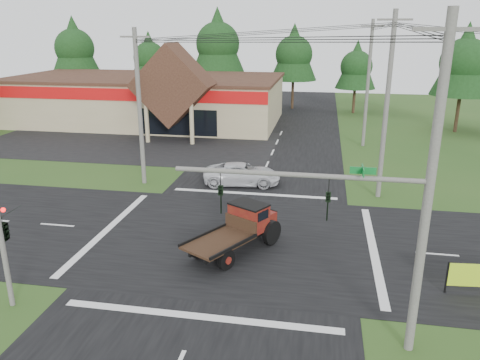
# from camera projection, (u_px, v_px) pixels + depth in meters

# --- Properties ---
(ground) EXTENTS (120.00, 120.00, 0.00)m
(ground) POSITION_uv_depth(u_px,v_px,m) (234.00, 239.00, 24.26)
(ground) COLOR #274A1A
(ground) RESTS_ON ground
(road_ns) EXTENTS (12.00, 120.00, 0.02)m
(road_ns) POSITION_uv_depth(u_px,v_px,m) (234.00, 239.00, 24.26)
(road_ns) COLOR black
(road_ns) RESTS_ON ground
(road_ew) EXTENTS (120.00, 12.00, 0.02)m
(road_ew) POSITION_uv_depth(u_px,v_px,m) (234.00, 239.00, 24.26)
(road_ew) COLOR black
(road_ew) RESTS_ON ground
(parking_apron) EXTENTS (28.00, 14.00, 0.02)m
(parking_apron) POSITION_uv_depth(u_px,v_px,m) (127.00, 143.00, 44.39)
(parking_apron) COLOR black
(parking_apron) RESTS_ON ground
(cvs_building) EXTENTS (30.40, 18.20, 9.19)m
(cvs_building) POSITION_uv_depth(u_px,v_px,m) (148.00, 98.00, 53.71)
(cvs_building) COLOR tan
(cvs_building) RESTS_ON ground
(traffic_signal_mast) EXTENTS (8.12, 0.24, 7.00)m
(traffic_signal_mast) POSITION_uv_depth(u_px,v_px,m) (369.00, 226.00, 14.90)
(traffic_signal_mast) COLOR #595651
(traffic_signal_mast) RESTS_ON ground
(traffic_signal_corner) EXTENTS (0.53, 2.48, 4.40)m
(traffic_signal_corner) POSITION_uv_depth(u_px,v_px,m) (2.00, 221.00, 17.57)
(traffic_signal_corner) COLOR #595651
(traffic_signal_corner) RESTS_ON ground
(utility_pole_nr) EXTENTS (2.00, 0.30, 11.00)m
(utility_pole_nr) POSITION_uv_depth(u_px,v_px,m) (429.00, 193.00, 14.24)
(utility_pole_nr) COLOR #595651
(utility_pole_nr) RESTS_ON ground
(utility_pole_nw) EXTENTS (2.00, 0.30, 10.50)m
(utility_pole_nw) POSITION_uv_depth(u_px,v_px,m) (139.00, 107.00, 31.42)
(utility_pole_nw) COLOR #595651
(utility_pole_nw) RESTS_ON ground
(utility_pole_ne) EXTENTS (2.00, 0.30, 11.50)m
(utility_pole_ne) POSITION_uv_depth(u_px,v_px,m) (387.00, 106.00, 28.59)
(utility_pole_ne) COLOR #595651
(utility_pole_ne) RESTS_ON ground
(utility_pole_n) EXTENTS (2.00, 0.30, 11.20)m
(utility_pole_n) POSITION_uv_depth(u_px,v_px,m) (368.00, 83.00, 41.74)
(utility_pole_n) COLOR #595651
(utility_pole_n) RESTS_ON ground
(tree_row_a) EXTENTS (6.72, 6.72, 12.12)m
(tree_row_a) POSITION_uv_depth(u_px,v_px,m) (74.00, 46.00, 64.23)
(tree_row_a) COLOR #332316
(tree_row_a) RESTS_ON ground
(tree_row_b) EXTENTS (5.60, 5.60, 10.10)m
(tree_row_b) POSITION_uv_depth(u_px,v_px,m) (149.00, 56.00, 64.85)
(tree_row_b) COLOR #332316
(tree_row_b) RESTS_ON ground
(tree_row_c) EXTENTS (7.28, 7.28, 13.13)m
(tree_row_c) POSITION_uv_depth(u_px,v_px,m) (218.00, 42.00, 61.62)
(tree_row_c) COLOR #332316
(tree_row_c) RESTS_ON ground
(tree_row_d) EXTENTS (6.16, 6.16, 11.11)m
(tree_row_d) POSITION_uv_depth(u_px,v_px,m) (294.00, 53.00, 61.30)
(tree_row_d) COLOR #332316
(tree_row_d) RESTS_ON ground
(tree_row_e) EXTENTS (5.04, 5.04, 9.09)m
(tree_row_e) POSITION_uv_depth(u_px,v_px,m) (357.00, 65.00, 58.50)
(tree_row_e) COLOR #332316
(tree_row_e) RESTS_ON ground
(tree_side_ne) EXTENTS (6.16, 6.16, 11.11)m
(tree_side_ne) POSITION_uv_depth(u_px,v_px,m) (465.00, 60.00, 47.05)
(tree_side_ne) COLOR #332316
(tree_side_ne) RESTS_ON ground
(antique_flatbed_truck) EXTENTS (4.50, 5.70, 2.26)m
(antique_flatbed_truck) POSITION_uv_depth(u_px,v_px,m) (234.00, 231.00, 22.53)
(antique_flatbed_truck) COLOR #570C0F
(antique_flatbed_truck) RESTS_ON ground
(white_pickup) EXTENTS (5.57, 3.08, 1.48)m
(white_pickup) POSITION_uv_depth(u_px,v_px,m) (242.00, 174.00, 32.59)
(white_pickup) COLOR silver
(white_pickup) RESTS_ON ground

